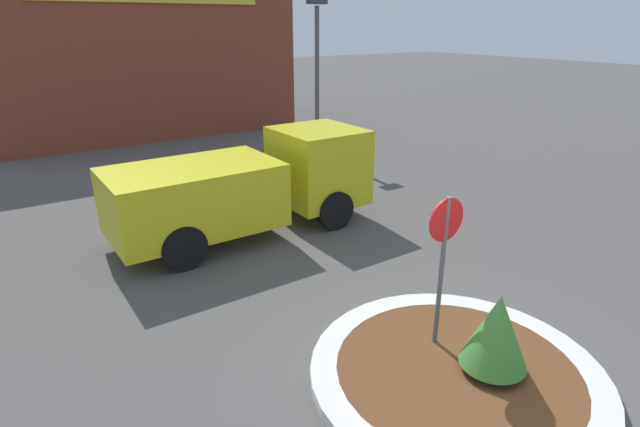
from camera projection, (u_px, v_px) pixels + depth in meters
The scene contains 7 objects.
ground_plane at pixel (456, 377), 7.03m from camera, with size 120.00×120.00×0.00m, color #514F4C.
traffic_island at pixel (456, 372), 7.00m from camera, with size 4.11×4.11×0.16m.
stop_sign at pixel (443, 250), 7.00m from camera, with size 0.64×0.07×2.47m.
island_shrub at pixel (497, 330), 6.70m from camera, with size 0.91×0.91×1.18m.
utility_truck at pixel (248, 185), 11.47m from camera, with size 6.06×2.27×2.25m.
storefront_building at pixel (137, 55), 22.06m from camera, with size 12.53×6.07×6.62m.
light_pole at pixel (317, 64), 17.85m from camera, with size 0.70×0.30×5.45m.
Camera 1 is at (-4.77, -3.70, 4.67)m, focal length 28.00 mm.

